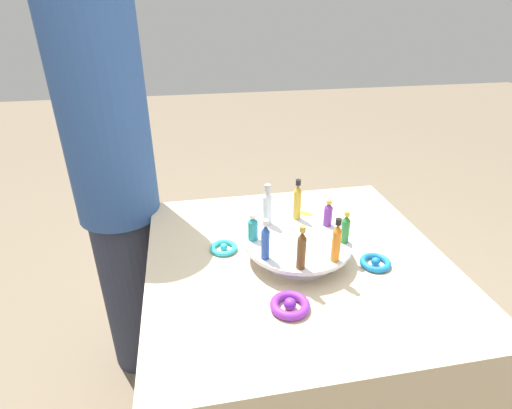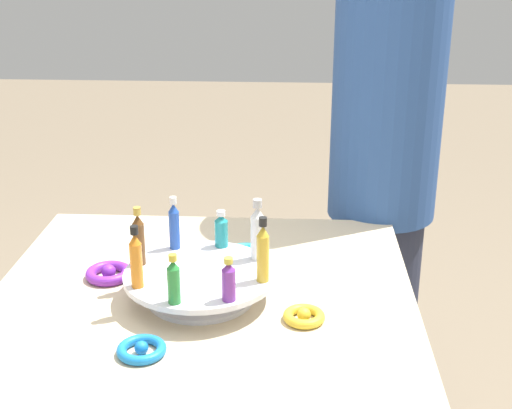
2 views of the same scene
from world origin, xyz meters
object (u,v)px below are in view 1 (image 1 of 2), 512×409
(bottle_teal, at_px, (253,228))
(ribbon_bow_teal, at_px, (224,248))
(bottle_clear, at_px, (267,206))
(ribbon_bow_blue, at_px, (375,262))
(bottle_brown, at_px, (302,249))
(bottle_blue, at_px, (265,241))
(ribbon_bow_purple, at_px, (290,305))
(ribbon_bow_gold, at_px, (303,218))
(bottle_purple, at_px, (328,214))
(bottle_orange, at_px, (336,242))
(bottle_green, at_px, (345,228))
(bottle_gold, at_px, (297,201))
(display_stand, at_px, (298,247))
(person_figure, at_px, (115,178))

(bottle_teal, height_order, ribbon_bow_teal, bottle_teal)
(bottle_clear, xyz_separation_m, ribbon_bow_blue, (-0.28, 0.20, -0.11))
(bottle_brown, xyz_separation_m, bottle_teal, (0.10, -0.16, -0.02))
(bottle_blue, relative_size, ribbon_bow_purple, 1.18)
(bottle_clear, bearing_deg, ribbon_bow_purple, 88.24)
(bottle_blue, distance_m, ribbon_bow_gold, 0.36)
(bottle_teal, xyz_separation_m, bottle_blue, (-0.02, 0.10, 0.02))
(bottle_purple, height_order, ribbon_bow_blue, bottle_purple)
(bottle_brown, bearing_deg, ribbon_bow_blue, -168.42)
(bottle_teal, distance_m, ribbon_bow_purple, 0.27)
(bottle_orange, relative_size, ribbon_bow_gold, 1.56)
(bottle_orange, height_order, ribbon_bow_teal, bottle_orange)
(bottle_orange, relative_size, bottle_purple, 1.46)
(bottle_green, height_order, bottle_clear, bottle_clear)
(bottle_green, relative_size, bottle_purple, 1.13)
(bottle_blue, bearing_deg, bottle_orange, 166.52)
(bottle_green, bearing_deg, ribbon_bow_blue, 149.62)
(ribbon_bow_purple, distance_m, ribbon_bow_gold, 0.46)
(bottle_gold, bearing_deg, bottle_teal, 31.52)
(display_stand, bearing_deg, bottle_blue, 31.52)
(bottle_brown, distance_m, ribbon_bow_purple, 0.14)
(bottle_teal, height_order, ribbon_bow_purple, bottle_teal)
(bottle_orange, relative_size, bottle_teal, 1.53)
(ribbon_bow_blue, bearing_deg, bottle_blue, -1.76)
(bottle_blue, relative_size, ribbon_bow_gold, 1.45)
(display_stand, relative_size, ribbon_bow_teal, 3.70)
(bottle_orange, height_order, bottle_teal, bottle_orange)
(bottle_blue, xyz_separation_m, ribbon_bow_teal, (0.10, -0.15, -0.11))
(bottle_brown, xyz_separation_m, ribbon_bow_purple, (0.05, 0.08, -0.11))
(bottle_green, distance_m, bottle_teal, 0.27)
(ribbon_bow_gold, bearing_deg, bottle_teal, 40.93)
(display_stand, xyz_separation_m, bottle_teal, (0.13, -0.03, 0.06))
(ribbon_bow_gold, height_order, ribbon_bow_teal, ribbon_bow_gold)
(bottle_blue, height_order, ribbon_bow_purple, bottle_blue)
(ribbon_bow_gold, bearing_deg, display_stand, 69.45)
(bottle_purple, bearing_deg, bottle_green, 99.02)
(bottle_orange, distance_m, ribbon_bow_blue, 0.18)
(bottle_purple, relative_size, ribbon_bow_gold, 1.07)
(bottle_brown, relative_size, ribbon_bow_blue, 1.41)
(bottle_purple, bearing_deg, ribbon_bow_purple, 55.59)
(bottle_green, xyz_separation_m, ribbon_bow_teal, (0.35, -0.11, -0.10))
(ribbon_bow_purple, xyz_separation_m, ribbon_bow_blue, (-0.29, -0.13, -0.00))
(bottle_gold, bearing_deg, ribbon_bow_blue, 130.93)
(display_stand, bearing_deg, person_figure, -37.43)
(ribbon_bow_blue, bearing_deg, ribbon_bow_teal, -20.55)
(bottle_gold, distance_m, ribbon_bow_blue, 0.30)
(bottle_clear, xyz_separation_m, ribbon_bow_teal, (0.14, 0.03, -0.11))
(bottle_gold, bearing_deg, display_stand, 76.52)
(bottle_teal, distance_m, bottle_blue, 0.10)
(bottle_clear, height_order, ribbon_bow_teal, bottle_clear)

